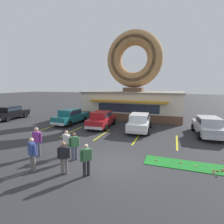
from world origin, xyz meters
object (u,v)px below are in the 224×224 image
object	(u,v)px
car_teal	(71,116)
car_red	(102,119)
golf_ball	(173,164)
pedestrian_clipboard_woman	(67,142)
car_black	(11,112)
putting_flag_pin	(224,162)
pedestrian_hooded_kid	(64,156)
trash_bin	(87,115)
car_white	(139,122)
pedestrian_beanie_man	(37,140)
pedestrian_blue_sweater_man	(74,145)
pedestrian_crossing_woman	(86,159)
pedestrian_leather_jacket_man	(32,153)
car_silver	(208,126)

from	to	relation	value
car_teal	car_red	bearing A→B (deg)	-4.56
golf_ball	pedestrian_clipboard_woman	size ratio (longest dim) A/B	0.03
car_black	car_red	size ratio (longest dim) A/B	1.00
car_black	car_teal	size ratio (longest dim) A/B	0.99
putting_flag_pin	pedestrian_hooded_kid	world-z (taller)	pedestrian_hooded_kid
pedestrian_clipboard_woman	trash_bin	distance (m)	11.44
golf_ball	car_white	bearing A→B (deg)	115.48
car_black	pedestrian_beanie_man	size ratio (longest dim) A/B	2.63
car_teal	pedestrian_hooded_kid	size ratio (longest dim) A/B	2.95
car_black	pedestrian_blue_sweater_man	distance (m)	15.73
putting_flag_pin	pedestrian_crossing_woman	size ratio (longest dim) A/B	0.36
car_red	pedestrian_blue_sweater_man	size ratio (longest dim) A/B	2.93
golf_ball	car_white	world-z (taller)	car_white
pedestrian_clipboard_woman	trash_bin	bearing A→B (deg)	111.57
golf_ball	pedestrian_beanie_man	xyz separation A→B (m)	(-7.60, -1.47, 0.94)
putting_flag_pin	pedestrian_blue_sweater_man	bearing A→B (deg)	-169.98
trash_bin	car_white	bearing A→B (deg)	-25.80
car_black	pedestrian_leather_jacket_man	bearing A→B (deg)	-37.22
pedestrian_beanie_man	pedestrian_clipboard_woman	bearing A→B (deg)	23.74
putting_flag_pin	car_silver	world-z (taller)	car_silver
golf_ball	putting_flag_pin	world-z (taller)	putting_flag_pin
golf_ball	pedestrian_crossing_woman	bearing A→B (deg)	-146.63
golf_ball	car_black	xyz separation A→B (m)	(-19.00, 6.52, 0.82)
car_red	pedestrian_blue_sweater_man	xyz separation A→B (m)	(1.59, -7.67, 0.00)
car_teal	pedestrian_leather_jacket_man	bearing A→B (deg)	-67.21
car_white	pedestrian_beanie_man	size ratio (longest dim) A/B	2.64
car_red	pedestrian_crossing_woman	bearing A→B (deg)	-71.29
car_black	car_red	world-z (taller)	same
golf_ball	pedestrian_leather_jacket_man	world-z (taller)	pedestrian_leather_jacket_man
putting_flag_pin	pedestrian_crossing_woman	distance (m)	6.73
car_red	pedestrian_leather_jacket_man	xyz separation A→B (m)	(0.33, -9.45, 0.06)
car_black	pedestrian_clipboard_woman	size ratio (longest dim) A/B	3.01
car_teal	pedestrian_blue_sweater_man	distance (m)	9.61
car_black	putting_flag_pin	bearing A→B (deg)	-16.55
golf_ball	car_red	bearing A→B (deg)	136.57
putting_flag_pin	car_black	distance (m)	22.27
golf_ball	pedestrian_blue_sweater_man	size ratio (longest dim) A/B	0.03
car_white	pedestrian_leather_jacket_man	distance (m)	9.95
putting_flag_pin	car_black	xyz separation A→B (m)	(-21.34, 6.34, 0.43)
putting_flag_pin	car_red	xyz separation A→B (m)	(-9.21, 6.32, 0.43)
car_red	trash_bin	distance (m)	4.76
pedestrian_blue_sweater_man	pedestrian_leather_jacket_man	distance (m)	2.18
golf_ball	pedestrian_beanie_man	world-z (taller)	pedestrian_beanie_man
car_red	pedestrian_beanie_man	size ratio (longest dim) A/B	2.63
pedestrian_beanie_man	car_black	bearing A→B (deg)	144.96
car_white	trash_bin	size ratio (longest dim) A/B	4.79
car_silver	pedestrian_hooded_kid	bearing A→B (deg)	-128.86
car_teal	trash_bin	distance (m)	3.09
car_silver	putting_flag_pin	bearing A→B (deg)	-92.66
car_white	pedestrian_clipboard_woman	world-z (taller)	car_white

